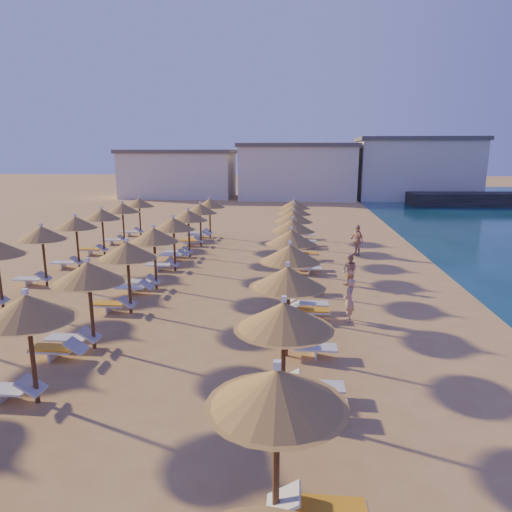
# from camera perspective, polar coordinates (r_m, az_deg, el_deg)

# --- Properties ---
(ground) EXTENTS (220.00, 220.00, 0.00)m
(ground) POSITION_cam_1_polar(r_m,az_deg,el_deg) (18.48, -2.05, -6.67)
(ground) COLOR tan
(ground) RESTS_ON ground
(hotel_blocks) EXTENTS (47.71, 9.63, 8.10)m
(hotel_blocks) POSITION_cam_1_polar(r_m,az_deg,el_deg) (62.75, 6.02, 10.53)
(hotel_blocks) COLOR white
(hotel_blocks) RESTS_ON ground
(parasol_row_east) EXTENTS (2.33, 31.95, 3.00)m
(parasol_row_east) POSITION_cam_1_polar(r_m,az_deg,el_deg) (18.46, 4.33, 1.28)
(parasol_row_east) COLOR brown
(parasol_row_east) RESTS_ON ground
(parasol_row_west) EXTENTS (2.33, 31.95, 3.00)m
(parasol_row_west) POSITION_cam_1_polar(r_m,az_deg,el_deg) (19.55, -14.10, 1.58)
(parasol_row_west) COLOR brown
(parasol_row_west) RESTS_ON ground
(parasol_row_inland) EXTENTS (2.33, 25.37, 3.00)m
(parasol_row_inland) POSITION_cam_1_polar(r_m,az_deg,el_deg) (24.68, -23.31, 3.20)
(parasol_row_inland) COLOR brown
(parasol_row_inland) RESTS_ON ground
(loungers) EXTENTS (14.60, 30.21, 0.66)m
(loungers) POSITION_cam_1_polar(r_m,az_deg,el_deg) (20.23, -10.26, -4.11)
(loungers) COLOR silver
(loungers) RESTS_ON ground
(beachgoer_a) EXTENTS (0.46, 0.64, 1.63)m
(beachgoer_a) POSITION_cam_1_polar(r_m,az_deg,el_deg) (17.32, 11.54, -5.44)
(beachgoer_a) COLOR tan
(beachgoer_a) RESTS_ON ground
(beachgoer_c) EXTENTS (0.95, 1.20, 1.90)m
(beachgoer_c) POSITION_cam_1_polar(r_m,az_deg,el_deg) (28.39, 12.51, 1.94)
(beachgoer_c) COLOR tan
(beachgoer_c) RESTS_ON ground
(beachgoer_b) EXTENTS (0.92, 0.96, 1.55)m
(beachgoer_b) POSITION_cam_1_polar(r_m,az_deg,el_deg) (21.68, 11.63, -1.83)
(beachgoer_b) COLOR tan
(beachgoer_b) RESTS_ON ground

